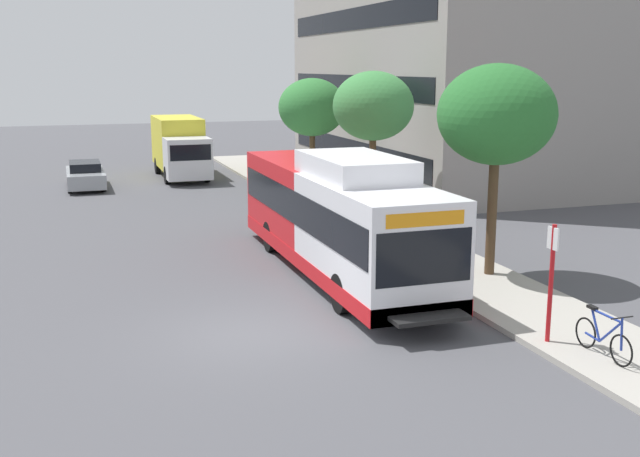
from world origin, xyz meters
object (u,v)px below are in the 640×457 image
object	(u,v)px
street_tree_mid_block	(373,106)
street_tree_near_stop	(497,115)
transit_bus	(337,217)
parked_car_far_lane	(85,175)
bicycle_parked	(603,337)
box_truck_background	(180,146)
bus_stop_sign_pole	(551,274)
street_tree_far_block	(312,108)

from	to	relation	value
street_tree_mid_block	street_tree_near_stop	bearing A→B (deg)	-91.88
transit_bus	street_tree_mid_block	bearing A→B (deg)	60.74
street_tree_mid_block	parked_car_far_lane	world-z (taller)	street_tree_mid_block
bicycle_parked	box_truck_background	distance (m)	30.20
bus_stop_sign_pole	street_tree_mid_block	xyz separation A→B (m)	(2.04, 14.91, 2.80)
street_tree_far_block	bicycle_parked	bearing A→B (deg)	-93.82
bicycle_parked	street_tree_near_stop	distance (m)	7.71
street_tree_far_block	parked_car_far_lane	world-z (taller)	street_tree_far_block
transit_bus	street_tree_far_block	world-z (taller)	street_tree_far_block
transit_bus	bicycle_parked	bearing A→B (deg)	-71.32
street_tree_far_block	street_tree_mid_block	bearing A→B (deg)	-90.79
box_truck_background	parked_car_far_lane	bearing A→B (deg)	-155.59
transit_bus	bus_stop_sign_pole	distance (m)	7.55
street_tree_near_stop	parked_car_far_lane	xyz separation A→B (m)	(-10.47, 21.15, -4.02)
bus_stop_sign_pole	street_tree_far_block	size ratio (longest dim) A/B	0.49
transit_bus	street_tree_mid_block	distance (m)	9.26
street_tree_near_stop	street_tree_far_block	distance (m)	17.78
bicycle_parked	bus_stop_sign_pole	bearing A→B (deg)	115.24
street_tree_near_stop	street_tree_far_block	world-z (taller)	street_tree_near_stop
transit_bus	bus_stop_sign_pole	world-z (taller)	transit_bus
transit_bus	bicycle_parked	xyz separation A→B (m)	(2.82, -8.33, -1.14)
transit_bus	street_tree_near_stop	distance (m)	5.34
street_tree_near_stop	parked_car_far_lane	bearing A→B (deg)	116.33
transit_bus	bicycle_parked	size ratio (longest dim) A/B	6.96
transit_bus	box_truck_background	world-z (taller)	transit_bus
bicycle_parked	street_tree_mid_block	world-z (taller)	street_tree_mid_block
bicycle_parked	box_truck_background	size ratio (longest dim) A/B	0.25
transit_bus	street_tree_far_block	distance (m)	16.61
bus_stop_sign_pole	street_tree_far_block	distance (m)	23.26
street_tree_near_stop	box_truck_background	xyz separation A→B (m)	(-5.36, 23.47, -2.94)
street_tree_mid_block	box_truck_background	bearing A→B (deg)	112.29
street_tree_mid_block	parked_car_far_lane	xyz separation A→B (m)	(-10.78, 11.52, -3.79)
bicycle_parked	street_tree_near_stop	world-z (taller)	street_tree_near_stop
parked_car_far_lane	box_truck_background	world-z (taller)	box_truck_background
bus_stop_sign_pole	street_tree_mid_block	bearing A→B (deg)	82.22
bicycle_parked	parked_car_far_lane	size ratio (longest dim) A/B	0.39
parked_car_far_lane	transit_bus	bearing A→B (deg)	-71.42
street_tree_mid_block	box_truck_background	size ratio (longest dim) A/B	0.81
parked_car_far_lane	box_truck_background	size ratio (longest dim) A/B	0.64
box_truck_background	street_tree_mid_block	bearing A→B (deg)	-67.71
bus_stop_sign_pole	street_tree_far_block	bearing A→B (deg)	84.67
box_truck_background	bicycle_parked	bearing A→B (deg)	-82.05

